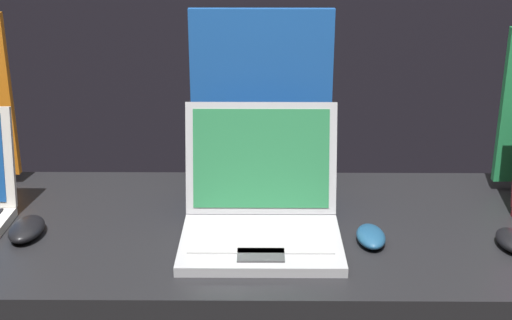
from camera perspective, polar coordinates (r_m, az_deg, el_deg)
name	(u,v)px	position (r m, az deg, el deg)	size (l,w,h in m)	color
mouse_front	(24,229)	(1.57, -18.05, -5.26)	(0.07, 0.12, 0.03)	black
laptop_middle	(258,209)	(1.48, 0.20, -3.91)	(0.33, 0.31, 0.26)	#B7B7BC
mouse_middle	(368,236)	(1.49, 8.98, -6.06)	(0.06, 0.11, 0.03)	navy
promo_stand_middle	(259,108)	(1.66, 0.24, 4.21)	(0.33, 0.07, 0.44)	black
mouse_back	(510,240)	(1.54, 19.62, -6.08)	(0.06, 0.10, 0.03)	black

